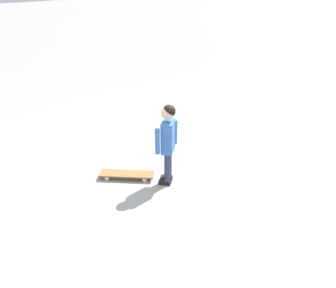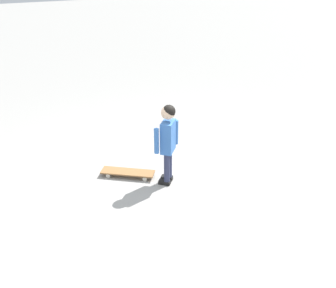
{
  "view_description": "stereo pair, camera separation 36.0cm",
  "coord_description": "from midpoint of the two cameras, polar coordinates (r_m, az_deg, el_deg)",
  "views": [
    {
      "loc": [
        3.22,
        -2.31,
        2.58
      ],
      "look_at": [
        -0.14,
        0.11,
        0.55
      ],
      "focal_mm": 40.0,
      "sensor_mm": 36.0,
      "label": 1
    },
    {
      "loc": [
        3.42,
        -2.01,
        2.58
      ],
      "look_at": [
        -0.14,
        0.11,
        0.55
      ],
      "focal_mm": 40.0,
      "sensor_mm": 36.0,
      "label": 2
    }
  ],
  "objects": [
    {
      "name": "child_person",
      "position": [
        4.56,
        -2.28,
        1.16
      ],
      "size": [
        0.28,
        0.39,
        1.06
      ],
      "color": "#2D3351",
      "rests_on": "ground"
    },
    {
      "name": "ground_plane",
      "position": [
        4.73,
        -2.24,
        -6.99
      ],
      "size": [
        50.0,
        50.0,
        0.0
      ],
      "primitive_type": "plane",
      "color": "gray"
    },
    {
      "name": "skateboard",
      "position": [
        4.98,
        -8.4,
        -4.6
      ],
      "size": [
        0.6,
        0.66,
        0.07
      ],
      "color": "olive",
      "rests_on": "ground"
    }
  ]
}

